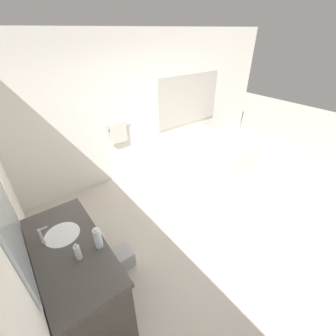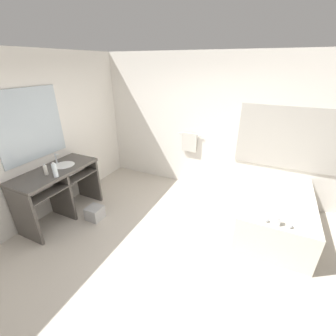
% 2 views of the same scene
% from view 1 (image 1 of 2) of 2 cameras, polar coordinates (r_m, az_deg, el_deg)
% --- Properties ---
extents(ground_plane, '(16.00, 16.00, 0.00)m').
position_cam_1_polar(ground_plane, '(3.69, 9.89, -15.12)').
color(ground_plane, beige).
rests_on(ground_plane, ground).
extents(wall_back_with_blinds, '(7.40, 0.13, 2.70)m').
position_cam_1_polar(wall_back_with_blinds, '(4.52, -9.31, 14.52)').
color(wall_back_with_blinds, white).
rests_on(wall_back_with_blinds, ground_plane).
extents(wall_left_with_mirror, '(0.08, 7.40, 2.70)m').
position_cam_1_polar(wall_left_with_mirror, '(2.07, -35.27, -14.87)').
color(wall_left_with_mirror, white).
rests_on(wall_left_with_mirror, ground_plane).
extents(vanity_counter, '(0.62, 1.36, 0.92)m').
position_cam_1_polar(vanity_counter, '(2.63, -22.75, -21.20)').
color(vanity_counter, '#4C4742').
rests_on(vanity_counter, ground_plane).
extents(sink_faucet, '(0.09, 0.04, 0.18)m').
position_cam_1_polar(sink_faucet, '(2.51, -29.45, -14.88)').
color(sink_faucet, silver).
rests_on(sink_faucet, vanity_counter).
extents(bathtub, '(1.04, 1.69, 0.72)m').
position_cam_1_polar(bathtub, '(5.12, 11.06, 4.14)').
color(bathtub, silver).
rests_on(bathtub, ground_plane).
extents(water_bottle_1, '(0.07, 0.07, 0.23)m').
position_cam_1_polar(water_bottle_1, '(2.26, -17.41, -16.60)').
color(water_bottle_1, white).
rests_on(water_bottle_1, vanity_counter).
extents(soap_dispenser, '(0.05, 0.05, 0.18)m').
position_cam_1_polar(soap_dispenser, '(2.25, -21.95, -19.21)').
color(soap_dispenser, white).
rests_on(soap_dispenser, vanity_counter).
extents(waste_bin, '(0.26, 0.26, 0.23)m').
position_cam_1_polar(waste_bin, '(3.22, -11.53, -21.48)').
color(waste_bin, '#B2B2B2').
rests_on(waste_bin, ground_plane).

